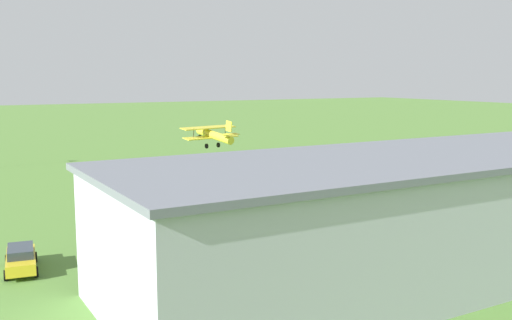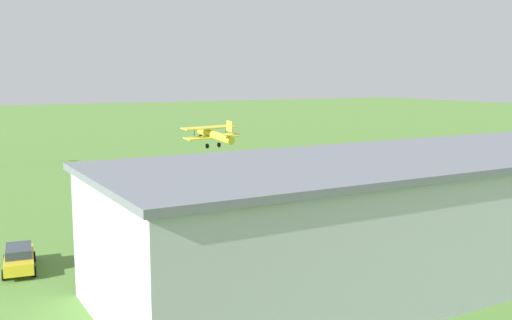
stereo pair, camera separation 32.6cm
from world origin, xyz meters
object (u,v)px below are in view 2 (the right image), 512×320
car_yellow (19,258)px  person_crossing_taxiway (94,231)px  person_beside_truck (509,195)px  person_near_hangar_door (147,216)px  hangar (421,212)px  biplane (214,135)px  person_by_parked_cars (115,224)px

car_yellow → person_crossing_taxiway: 6.76m
person_beside_truck → person_near_hangar_door: size_ratio=0.99×
car_yellow → person_near_hangar_door: bearing=-147.5°
car_yellow → person_beside_truck: bearing=178.1°
person_near_hangar_door → person_crossing_taxiway: bearing=28.2°
hangar → car_yellow: (21.53, -11.58, -2.84)m
biplane → person_by_parked_cars: biplane is taller
person_crossing_taxiway → biplane: bearing=-128.3°
hangar → person_beside_truck: size_ratio=22.70×
hangar → person_near_hangar_door: size_ratio=22.55×
car_yellow → person_by_parked_cars: size_ratio=2.89×
person_by_parked_cars → person_crossing_taxiway: person_crossing_taxiway is taller
person_near_hangar_door → person_crossing_taxiway: (4.72, 2.54, -0.00)m
biplane → hangar: bearing=82.0°
person_by_parked_cars → person_crossing_taxiway: (1.84, 1.38, 0.05)m
hangar → biplane: 44.01m
hangar → biplane: bearing=-98.0°
car_yellow → person_beside_truck: (-42.44, 1.44, 0.08)m
biplane → person_by_parked_cars: bearing=52.7°
biplane → person_beside_truck: bearing=113.9°
person_by_parked_cars → person_crossing_taxiway: 2.30m
person_near_hangar_door → person_beside_truck: bearing=166.2°
hangar → person_crossing_taxiway: 22.51m
car_yellow → person_crossing_taxiway: bearing=-144.2°
car_yellow → person_beside_truck: person_beside_truck is taller
person_by_parked_cars → person_near_hangar_door: 3.10m
biplane → car_yellow: size_ratio=1.73×
biplane → car_yellow: 42.42m
car_yellow → person_beside_truck: size_ratio=2.75×
person_by_parked_cars → person_beside_truck: person_beside_truck is taller
hangar → person_near_hangar_door: bearing=-57.9°
hangar → car_yellow: hangar is taller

